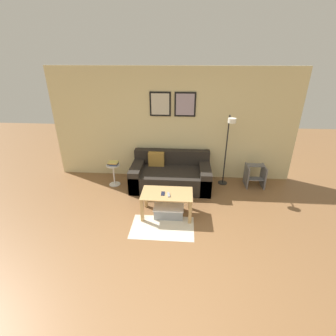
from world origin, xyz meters
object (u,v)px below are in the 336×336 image
(storage_bin, at_px, (169,209))
(floor_lamp, at_px, (228,142))
(couch, at_px, (171,175))
(remote_control, at_px, (169,195))
(step_stool, at_px, (255,175))
(side_table, at_px, (114,173))
(book_stack, at_px, (113,163))
(cell_phone, at_px, (163,194))
(coffee_table, at_px, (167,197))

(storage_bin, xyz_separation_m, floor_lamp, (1.18, 1.16, 0.98))
(couch, bearing_deg, remote_control, -88.11)
(remote_control, bearing_deg, step_stool, 25.16)
(couch, relative_size, side_table, 3.52)
(step_stool, bearing_deg, couch, -176.32)
(storage_bin, xyz_separation_m, remote_control, (-0.00, -0.08, 0.37))
(storage_bin, distance_m, book_stack, 1.76)
(cell_phone, bearing_deg, couch, 85.52)
(step_stool, bearing_deg, storage_bin, -145.88)
(side_table, height_order, book_stack, book_stack)
(storage_bin, relative_size, floor_lamp, 0.34)
(remote_control, height_order, step_stool, step_stool)
(side_table, xyz_separation_m, book_stack, (0.01, -0.00, 0.24))
(couch, height_order, floor_lamp, floor_lamp)
(side_table, bearing_deg, step_stool, 3.51)
(cell_phone, bearing_deg, step_stool, 32.14)
(side_table, bearing_deg, cell_phone, -41.88)
(couch, relative_size, book_stack, 7.13)
(floor_lamp, xyz_separation_m, side_table, (-2.52, -0.09, -0.78))
(couch, relative_size, step_stool, 3.58)
(couch, distance_m, floor_lamp, 1.47)
(couch, height_order, coffee_table, couch)
(couch, relative_size, coffee_table, 1.89)
(side_table, bearing_deg, floor_lamp, 1.97)
(couch, xyz_separation_m, book_stack, (-1.29, -0.07, 0.28))
(floor_lamp, relative_size, step_stool, 3.29)
(couch, bearing_deg, floor_lamp, 0.59)
(book_stack, bearing_deg, floor_lamp, 1.99)
(book_stack, bearing_deg, step_stool, 3.53)
(floor_lamp, height_order, step_stool, floor_lamp)
(couch, distance_m, storage_bin, 1.16)
(storage_bin, relative_size, book_stack, 2.24)
(storage_bin, distance_m, side_table, 1.73)
(floor_lamp, bearing_deg, step_stool, 9.02)
(coffee_table, distance_m, floor_lamp, 1.83)
(storage_bin, bearing_deg, book_stack, 141.14)
(floor_lamp, distance_m, step_stool, 1.08)
(coffee_table, bearing_deg, floor_lamp, 43.88)
(floor_lamp, distance_m, cell_phone, 1.86)
(remote_control, distance_m, cell_phone, 0.11)
(coffee_table, relative_size, storage_bin, 1.69)
(remote_control, bearing_deg, book_stack, 128.73)
(floor_lamp, xyz_separation_m, step_stool, (0.70, 0.11, -0.82))
(book_stack, bearing_deg, storage_bin, -38.86)
(floor_lamp, relative_size, remote_control, 10.78)
(couch, distance_m, cell_phone, 1.20)
(book_stack, xyz_separation_m, cell_phone, (1.22, -1.11, -0.07))
(side_table, xyz_separation_m, step_stool, (3.21, 0.20, -0.03))
(coffee_table, relative_size, cell_phone, 6.66)
(floor_lamp, distance_m, book_stack, 2.56)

